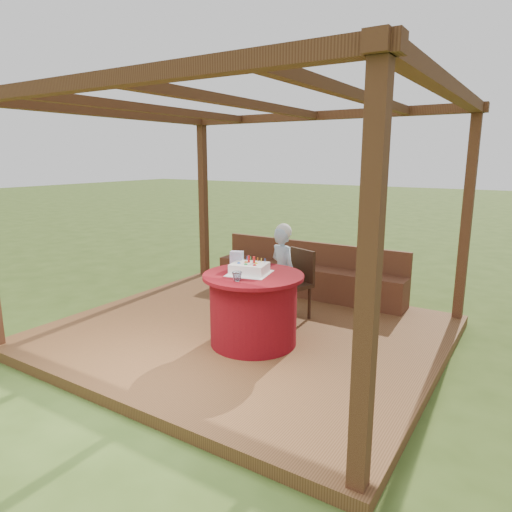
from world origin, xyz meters
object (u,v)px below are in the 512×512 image
at_px(bench, 307,278).
at_px(birthday_cake, 249,268).
at_px(chair, 295,280).
at_px(gift_bag, 237,260).
at_px(table, 253,308).
at_px(elderly_woman, 283,270).
at_px(drinking_glass, 237,276).

bearing_deg(bench, birthday_cake, -82.71).
bearing_deg(chair, bench, 106.53).
distance_m(bench, gift_bag, 2.01).
xyz_separation_m(table, birthday_cake, (-0.05, -0.00, 0.46)).
distance_m(chair, gift_bag, 1.04).
distance_m(elderly_woman, gift_bag, 0.90).
distance_m(chair, elderly_woman, 0.20).
bearing_deg(elderly_woman, chair, 28.01).
relative_size(table, elderly_woman, 0.90).
height_order(bench, drinking_glass, drinking_glass).
relative_size(bench, elderly_woman, 2.40).
bearing_deg(bench, chair, -73.47).
height_order(birthday_cake, drinking_glass, birthday_cake).
bearing_deg(drinking_glass, gift_bag, 124.86).
xyz_separation_m(bench, drinking_glass, (0.32, -2.34, 0.59)).
bearing_deg(birthday_cake, bench, 97.29).
distance_m(bench, table, 2.04).
distance_m(table, elderly_woman, 0.99).
xyz_separation_m(birthday_cake, drinking_glass, (0.06, -0.33, -0.01)).
relative_size(chair, elderly_woman, 0.72).
bearing_deg(table, birthday_cake, -178.15).
relative_size(table, drinking_glass, 10.67).
height_order(bench, chair, chair).
relative_size(bench, table, 2.67).
relative_size(table, chair, 1.25).
bearing_deg(elderly_woman, drinking_glass, -82.98).
bearing_deg(table, gift_bag, 160.66).
distance_m(bench, elderly_woman, 1.13).
distance_m(chair, birthday_cake, 1.09).
distance_m(elderly_woman, birthday_cake, 0.98).
xyz_separation_m(bench, table, (0.31, -2.01, 0.15)).
xyz_separation_m(bench, gift_bag, (0.02, -1.91, 0.65)).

